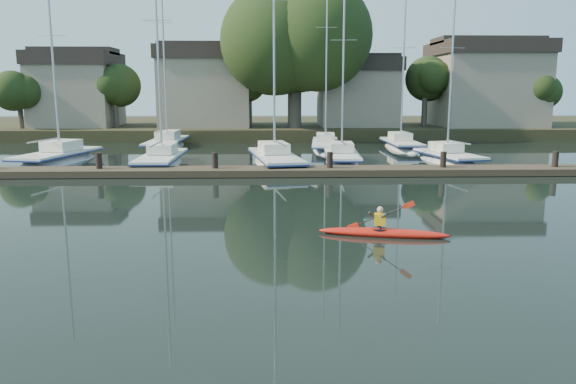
{
  "coord_description": "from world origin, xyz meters",
  "views": [
    {
      "loc": [
        -0.04,
        -15.11,
        4.5
      ],
      "look_at": [
        0.47,
        2.63,
        1.2
      ],
      "focal_mm": 35.0,
      "sensor_mm": 36.0,
      "label": 1
    }
  ],
  "objects_px": {
    "sailboat_0": "(59,166)",
    "sailboat_1": "(162,168)",
    "sailboat_4": "(448,166)",
    "sailboat_5": "(167,150)",
    "kayak": "(383,231)",
    "sailboat_3": "(342,165)",
    "sailboat_7": "(401,151)",
    "sailboat_6": "(325,151)",
    "sailboat_2": "(275,169)",
    "dock": "(273,171)"
  },
  "relations": [
    {
      "from": "sailboat_4",
      "to": "sailboat_0",
      "type": "bearing_deg",
      "value": 167.41
    },
    {
      "from": "dock",
      "to": "sailboat_0",
      "type": "bearing_deg",
      "value": 158.19
    },
    {
      "from": "sailboat_2",
      "to": "sailboat_7",
      "type": "relative_size",
      "value": 1.26
    },
    {
      "from": "sailboat_4",
      "to": "sailboat_6",
      "type": "bearing_deg",
      "value": 119.52
    },
    {
      "from": "sailboat_5",
      "to": "sailboat_7",
      "type": "xyz_separation_m",
      "value": [
        17.74,
        -1.1,
        0.01
      ]
    },
    {
      "from": "dock",
      "to": "sailboat_2",
      "type": "height_order",
      "value": "sailboat_2"
    },
    {
      "from": "sailboat_0",
      "to": "sailboat_3",
      "type": "relative_size",
      "value": 1.04
    },
    {
      "from": "sailboat_2",
      "to": "sailboat_7",
      "type": "distance_m",
      "value": 13.07
    },
    {
      "from": "sailboat_6",
      "to": "sailboat_7",
      "type": "relative_size",
      "value": 1.17
    },
    {
      "from": "kayak",
      "to": "sailboat_1",
      "type": "xyz_separation_m",
      "value": [
        -9.94,
        16.41,
        -0.35
      ]
    },
    {
      "from": "dock",
      "to": "sailboat_4",
      "type": "distance_m",
      "value": 11.72
    },
    {
      "from": "sailboat_0",
      "to": "kayak",
      "type": "bearing_deg",
      "value": -35.07
    },
    {
      "from": "sailboat_0",
      "to": "sailboat_6",
      "type": "bearing_deg",
      "value": 35.2
    },
    {
      "from": "dock",
      "to": "sailboat_2",
      "type": "relative_size",
      "value": 2.1
    },
    {
      "from": "sailboat_2",
      "to": "sailboat_5",
      "type": "bearing_deg",
      "value": 120.03
    },
    {
      "from": "sailboat_4",
      "to": "kayak",
      "type": "bearing_deg",
      "value": -124.52
    },
    {
      "from": "sailboat_4",
      "to": "sailboat_5",
      "type": "xyz_separation_m",
      "value": [
        -18.8,
        9.16,
        -0.0
      ]
    },
    {
      "from": "dock",
      "to": "sailboat_4",
      "type": "relative_size",
      "value": 2.84
    },
    {
      "from": "sailboat_3",
      "to": "sailboat_6",
      "type": "relative_size",
      "value": 0.84
    },
    {
      "from": "sailboat_3",
      "to": "sailboat_7",
      "type": "xyz_separation_m",
      "value": [
        5.44,
        7.73,
        -0.0
      ]
    },
    {
      "from": "sailboat_4",
      "to": "sailboat_5",
      "type": "bearing_deg",
      "value": 142.87
    },
    {
      "from": "sailboat_3",
      "to": "sailboat_7",
      "type": "relative_size",
      "value": 0.99
    },
    {
      "from": "sailboat_6",
      "to": "kayak",
      "type": "bearing_deg",
      "value": -86.43
    },
    {
      "from": "kayak",
      "to": "dock",
      "type": "relative_size",
      "value": 0.12
    },
    {
      "from": "sailboat_3",
      "to": "sailboat_5",
      "type": "xyz_separation_m",
      "value": [
        -12.3,
        8.83,
        -0.01
      ]
    },
    {
      "from": "sailboat_1",
      "to": "sailboat_5",
      "type": "relative_size",
      "value": 0.9
    },
    {
      "from": "sailboat_1",
      "to": "sailboat_7",
      "type": "distance_m",
      "value": 18.44
    },
    {
      "from": "sailboat_1",
      "to": "sailboat_3",
      "type": "bearing_deg",
      "value": 5.14
    },
    {
      "from": "kayak",
      "to": "sailboat_3",
      "type": "height_order",
      "value": "sailboat_3"
    },
    {
      "from": "sailboat_0",
      "to": "sailboat_4",
      "type": "distance_m",
      "value": 23.83
    },
    {
      "from": "sailboat_3",
      "to": "sailboat_7",
      "type": "height_order",
      "value": "sailboat_7"
    },
    {
      "from": "kayak",
      "to": "sailboat_5",
      "type": "height_order",
      "value": "sailboat_5"
    },
    {
      "from": "kayak",
      "to": "sailboat_3",
      "type": "bearing_deg",
      "value": 98.96
    },
    {
      "from": "sailboat_5",
      "to": "sailboat_6",
      "type": "xyz_separation_m",
      "value": [
        12.01,
        -1.25,
        0.02
      ]
    },
    {
      "from": "sailboat_0",
      "to": "sailboat_7",
      "type": "distance_m",
      "value": 23.95
    },
    {
      "from": "sailboat_3",
      "to": "sailboat_5",
      "type": "distance_m",
      "value": 15.14
    },
    {
      "from": "sailboat_0",
      "to": "sailboat_1",
      "type": "xyz_separation_m",
      "value": [
        6.51,
        -1.25,
        0.02
      ]
    },
    {
      "from": "sailboat_0",
      "to": "sailboat_5",
      "type": "distance_m",
      "value": 9.93
    },
    {
      "from": "kayak",
      "to": "sailboat_2",
      "type": "bearing_deg",
      "value": 113.09
    },
    {
      "from": "sailboat_2",
      "to": "sailboat_1",
      "type": "bearing_deg",
      "value": 168.82
    },
    {
      "from": "sailboat_5",
      "to": "sailboat_7",
      "type": "relative_size",
      "value": 1.23
    },
    {
      "from": "dock",
      "to": "sailboat_7",
      "type": "relative_size",
      "value": 2.64
    },
    {
      "from": "sailboat_3",
      "to": "sailboat_1",
      "type": "bearing_deg",
      "value": -171.11
    },
    {
      "from": "sailboat_3",
      "to": "sailboat_4",
      "type": "bearing_deg",
      "value": 0.87
    },
    {
      "from": "kayak",
      "to": "sailboat_0",
      "type": "xyz_separation_m",
      "value": [
        -16.45,
        17.66,
        -0.37
      ]
    },
    {
      "from": "dock",
      "to": "sailboat_4",
      "type": "xyz_separation_m",
      "value": [
        10.76,
        4.63,
        -0.4
      ]
    },
    {
      "from": "sailboat_0",
      "to": "sailboat_2",
      "type": "height_order",
      "value": "sailboat_2"
    },
    {
      "from": "sailboat_4",
      "to": "sailboat_7",
      "type": "xyz_separation_m",
      "value": [
        -1.06,
        8.05,
        0.0
      ]
    },
    {
      "from": "dock",
      "to": "sailboat_5",
      "type": "xyz_separation_m",
      "value": [
        -8.04,
        13.79,
        -0.4
      ]
    },
    {
      "from": "kayak",
      "to": "sailboat_3",
      "type": "relative_size",
      "value": 0.32
    }
  ]
}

